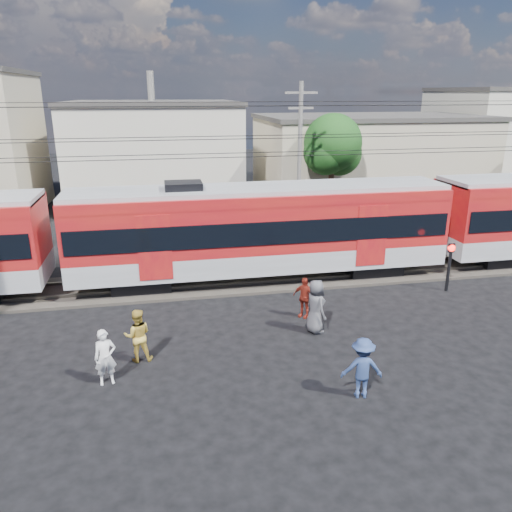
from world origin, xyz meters
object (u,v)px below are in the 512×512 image
object	(u,v)px
pedestrian_a	(105,357)
crossing_signal	(450,258)
commuter_train	(265,227)
pedestrian_c	(362,368)

from	to	relation	value
pedestrian_a	crossing_signal	size ratio (longest dim) A/B	0.80
commuter_train	pedestrian_c	bearing A→B (deg)	-85.66
crossing_signal	pedestrian_a	bearing A→B (deg)	-161.39
commuter_train	crossing_signal	bearing A→B (deg)	-21.06
commuter_train	pedestrian_a	world-z (taller)	commuter_train
commuter_train	pedestrian_a	distance (m)	9.65
commuter_train	pedestrian_c	world-z (taller)	commuter_train
pedestrian_a	crossing_signal	xyz separation A→B (m)	(13.35, 4.49, 0.61)
pedestrian_a	crossing_signal	distance (m)	14.10
commuter_train	pedestrian_a	bearing A→B (deg)	-130.30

